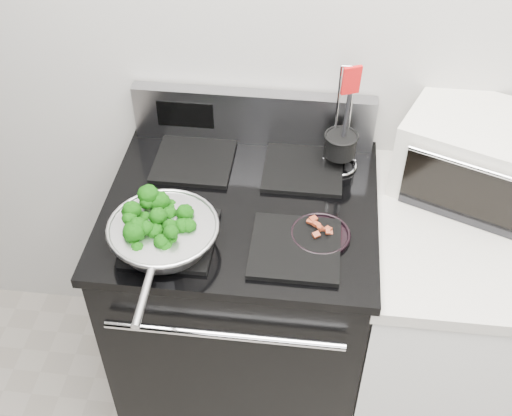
# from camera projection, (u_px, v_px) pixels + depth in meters

# --- Properties ---
(back_wall) EXTENTS (4.00, 0.02, 2.70)m
(back_wall) POSITION_uv_depth(u_px,v_px,m) (360.00, 26.00, 1.81)
(back_wall) COLOR #BAB7B1
(back_wall) RESTS_ON ground
(gas_range) EXTENTS (0.79, 0.69, 1.13)m
(gas_range) POSITION_uv_depth(u_px,v_px,m) (243.00, 302.00, 2.18)
(gas_range) COLOR black
(gas_range) RESTS_ON floor
(counter) EXTENTS (0.62, 0.68, 0.92)m
(counter) POSITION_uv_depth(u_px,v_px,m) (447.00, 327.00, 2.13)
(counter) COLOR white
(counter) RESTS_ON floor
(skillet) EXTENTS (0.30, 0.47, 0.06)m
(skillet) POSITION_uv_depth(u_px,v_px,m) (164.00, 234.00, 1.70)
(skillet) COLOR silver
(skillet) RESTS_ON gas_range
(broccoli_pile) EXTENTS (0.23, 0.23, 0.08)m
(broccoli_pile) POSITION_uv_depth(u_px,v_px,m) (163.00, 228.00, 1.69)
(broccoli_pile) COLOR black
(broccoli_pile) RESTS_ON skillet
(bacon_plate) EXTENTS (0.17, 0.17, 0.04)m
(bacon_plate) POSITION_uv_depth(u_px,v_px,m) (321.00, 232.00, 1.75)
(bacon_plate) COLOR black
(bacon_plate) RESTS_ON gas_range
(utensil_holder) EXTENTS (0.12, 0.12, 0.36)m
(utensil_holder) POSITION_uv_depth(u_px,v_px,m) (340.00, 150.00, 1.94)
(utensil_holder) COLOR silver
(utensil_holder) RESTS_ON gas_range
(toaster_oven) EXTENTS (0.52, 0.46, 0.25)m
(toaster_oven) POSITION_uv_depth(u_px,v_px,m) (479.00, 156.00, 1.87)
(toaster_oven) COLOR silver
(toaster_oven) RESTS_ON counter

